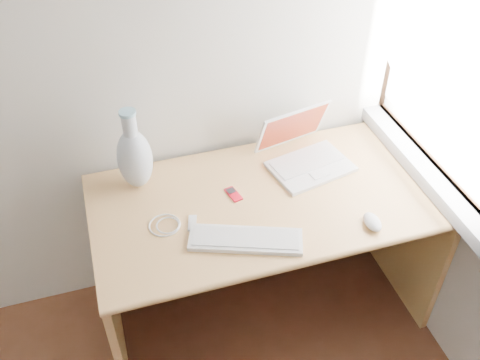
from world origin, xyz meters
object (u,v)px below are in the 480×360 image
object	(u,v)px
laptop	(307,152)
vase	(135,157)
desk	(260,220)
external_keyboard	(246,239)

from	to	relation	value
laptop	vase	world-z (taller)	vase
desk	laptop	world-z (taller)	laptop
vase	desk	bearing A→B (deg)	-16.33
desk	laptop	size ratio (longest dim) A/B	3.79
desk	vase	distance (m)	0.63
laptop	external_keyboard	size ratio (longest dim) A/B	0.86
desk	laptop	xyz separation A→B (m)	(0.23, 0.08, 0.27)
laptop	external_keyboard	world-z (taller)	laptop
laptop	external_keyboard	bearing A→B (deg)	-149.20
desk	laptop	bearing A→B (deg)	17.93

